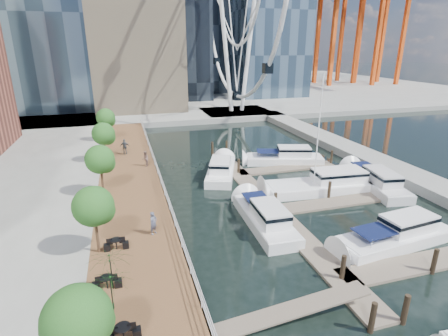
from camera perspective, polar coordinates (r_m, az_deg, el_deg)
name	(u,v)px	position (r m, az deg, el deg)	size (l,w,h in m)	color
ground	(283,270)	(23.97, 9.63, -16.14)	(520.00, 520.00, 0.00)	black
boardwalk	(131,192)	(34.99, -14.95, -3.74)	(6.00, 60.00, 1.00)	brown
seawall	(162,188)	(35.13, -10.07, -3.27)	(0.25, 60.00, 1.00)	#595954
land_far	(149,89)	(120.45, -12.22, 12.50)	(200.00, 114.00, 1.00)	gray
breakwater	(356,153)	(49.20, 20.74, 2.32)	(4.00, 60.00, 1.00)	gray
pier	(237,113)	(74.32, 2.06, 8.95)	(14.00, 12.00, 1.00)	gray
railing	(161,179)	(34.74, -10.33, -1.73)	(0.10, 60.00, 1.05)	white
floating_docks	(314,192)	(34.88, 14.45, -3.78)	(16.00, 34.00, 2.60)	#6D6051
port_cranes	(345,27)	(136.79, 19.10, 20.89)	(40.00, 52.00, 38.00)	#D84C14
street_trees	(100,160)	(32.85, -19.62, 1.31)	(2.60, 42.60, 4.60)	#3F2B1C
cafe_tables	(114,305)	(19.80, -17.47, -20.62)	(2.50, 13.70, 0.74)	black
yacht_foreground	(394,244)	(29.14, 25.95, -11.11)	(2.74, 10.24, 2.15)	white
pedestrian_near	(153,223)	(25.70, -11.46, -8.80)	(0.63, 0.41, 1.72)	#4B4F64
pedestrian_mid	(145,159)	(40.07, -12.74, 1.48)	(0.85, 0.66, 1.74)	#7C5C55
pedestrian_far	(125,147)	(45.24, -15.89, 3.37)	(1.14, 0.47, 1.94)	#373D45
moored_yachts	(318,193)	(36.00, 15.11, -3.96)	(19.48, 34.50, 11.50)	white
cafe_seating	(116,319)	(17.90, -17.17, -22.55)	(3.89, 13.05, 2.27)	#103B14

